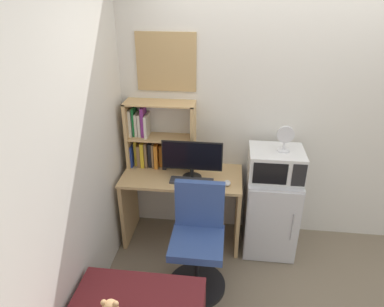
{
  "coord_description": "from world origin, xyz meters",
  "views": [
    {
      "loc": [
        -0.53,
        -3.14,
        2.41
      ],
      "look_at": [
        -0.87,
        -0.31,
        1.02
      ],
      "focal_mm": 32.02,
      "sensor_mm": 36.0,
      "label": 1
    }
  ],
  "objects_px": {
    "monitor": "(192,158)",
    "desk_chair": "(198,244)",
    "microwave": "(276,164)",
    "computer_mouse": "(227,183)",
    "desk_fan": "(285,137)",
    "keyboard": "(192,181)",
    "mini_fridge": "(270,212)",
    "hutch_bookshelf": "(153,139)",
    "wall_corkboard": "(166,62)"
  },
  "relations": [
    {
      "from": "monitor",
      "to": "microwave",
      "type": "distance_m",
      "value": 0.77
    },
    {
      "from": "computer_mouse",
      "to": "desk_fan",
      "type": "height_order",
      "value": "desk_fan"
    },
    {
      "from": "desk_fan",
      "to": "wall_corkboard",
      "type": "height_order",
      "value": "wall_corkboard"
    },
    {
      "from": "hutch_bookshelf",
      "to": "monitor",
      "type": "xyz_separation_m",
      "value": [
        0.41,
        -0.22,
        -0.08
      ]
    },
    {
      "from": "computer_mouse",
      "to": "desk_chair",
      "type": "distance_m",
      "value": 0.62
    },
    {
      "from": "hutch_bookshelf",
      "to": "keyboard",
      "type": "relative_size",
      "value": 1.66
    },
    {
      "from": "microwave",
      "to": "wall_corkboard",
      "type": "distance_m",
      "value": 1.37
    },
    {
      "from": "mini_fridge",
      "to": "wall_corkboard",
      "type": "distance_m",
      "value": 1.75
    },
    {
      "from": "computer_mouse",
      "to": "desk_fan",
      "type": "xyz_separation_m",
      "value": [
        0.49,
        0.12,
        0.43
      ]
    },
    {
      "from": "monitor",
      "to": "desk_chair",
      "type": "xyz_separation_m",
      "value": [
        0.11,
        -0.54,
        -0.55
      ]
    },
    {
      "from": "mini_fridge",
      "to": "desk_chair",
      "type": "distance_m",
      "value": 0.87
    },
    {
      "from": "keyboard",
      "to": "microwave",
      "type": "xyz_separation_m",
      "value": [
        0.77,
        0.11,
        0.17
      ]
    },
    {
      "from": "keyboard",
      "to": "wall_corkboard",
      "type": "height_order",
      "value": "wall_corkboard"
    },
    {
      "from": "monitor",
      "to": "desk_chair",
      "type": "distance_m",
      "value": 0.78
    },
    {
      "from": "hutch_bookshelf",
      "to": "monitor",
      "type": "relative_size",
      "value": 1.19
    },
    {
      "from": "computer_mouse",
      "to": "desk_fan",
      "type": "bearing_deg",
      "value": 13.79
    },
    {
      "from": "hutch_bookshelf",
      "to": "mini_fridge",
      "type": "distance_m",
      "value": 1.36
    },
    {
      "from": "keyboard",
      "to": "computer_mouse",
      "type": "xyz_separation_m",
      "value": [
        0.33,
        -0.01,
        0.01
      ]
    },
    {
      "from": "mini_fridge",
      "to": "keyboard",
      "type": "bearing_deg",
      "value": -171.88
    },
    {
      "from": "desk_chair",
      "to": "hutch_bookshelf",
      "type": "bearing_deg",
      "value": 124.76
    },
    {
      "from": "computer_mouse",
      "to": "monitor",
      "type": "bearing_deg",
      "value": 165.81
    },
    {
      "from": "desk_fan",
      "to": "monitor",
      "type": "bearing_deg",
      "value": -177.65
    },
    {
      "from": "hutch_bookshelf",
      "to": "keyboard",
      "type": "distance_m",
      "value": 0.59
    },
    {
      "from": "keyboard",
      "to": "desk_fan",
      "type": "distance_m",
      "value": 0.93
    },
    {
      "from": "monitor",
      "to": "computer_mouse",
      "type": "height_order",
      "value": "monitor"
    },
    {
      "from": "monitor",
      "to": "microwave",
      "type": "xyz_separation_m",
      "value": [
        0.77,
        0.04,
        -0.03
      ]
    },
    {
      "from": "monitor",
      "to": "computer_mouse",
      "type": "xyz_separation_m",
      "value": [
        0.34,
        -0.09,
        -0.19
      ]
    },
    {
      "from": "hutch_bookshelf",
      "to": "wall_corkboard",
      "type": "height_order",
      "value": "wall_corkboard"
    },
    {
      "from": "keyboard",
      "to": "mini_fridge",
      "type": "bearing_deg",
      "value": 8.12
    },
    {
      "from": "computer_mouse",
      "to": "desk_chair",
      "type": "bearing_deg",
      "value": -116.42
    },
    {
      "from": "desk_chair",
      "to": "desk_fan",
      "type": "bearing_deg",
      "value": 38.78
    },
    {
      "from": "monitor",
      "to": "mini_fridge",
      "type": "distance_m",
      "value": 0.96
    },
    {
      "from": "hutch_bookshelf",
      "to": "computer_mouse",
      "type": "distance_m",
      "value": 0.86
    },
    {
      "from": "mini_fridge",
      "to": "microwave",
      "type": "distance_m",
      "value": 0.54
    },
    {
      "from": "keyboard",
      "to": "wall_corkboard",
      "type": "relative_size",
      "value": 0.73
    },
    {
      "from": "hutch_bookshelf",
      "to": "microwave",
      "type": "xyz_separation_m",
      "value": [
        1.19,
        -0.19,
        -0.11
      ]
    },
    {
      "from": "monitor",
      "to": "keyboard",
      "type": "bearing_deg",
      "value": -85.49
    },
    {
      "from": "monitor",
      "to": "computer_mouse",
      "type": "relative_size",
      "value": 6.35
    },
    {
      "from": "monitor",
      "to": "desk_fan",
      "type": "distance_m",
      "value": 0.86
    },
    {
      "from": "monitor",
      "to": "mini_fridge",
      "type": "xyz_separation_m",
      "value": [
        0.77,
        0.04,
        -0.57
      ]
    },
    {
      "from": "computer_mouse",
      "to": "mini_fridge",
      "type": "relative_size",
      "value": 0.11
    },
    {
      "from": "computer_mouse",
      "to": "wall_corkboard",
      "type": "bearing_deg",
      "value": 146.49
    },
    {
      "from": "hutch_bookshelf",
      "to": "monitor",
      "type": "bearing_deg",
      "value": -28.46
    },
    {
      "from": "keyboard",
      "to": "computer_mouse",
      "type": "bearing_deg",
      "value": -2.12
    },
    {
      "from": "mini_fridge",
      "to": "computer_mouse",
      "type": "bearing_deg",
      "value": -164.34
    },
    {
      "from": "computer_mouse",
      "to": "desk_fan",
      "type": "relative_size",
      "value": 0.37
    },
    {
      "from": "keyboard",
      "to": "computer_mouse",
      "type": "distance_m",
      "value": 0.33
    },
    {
      "from": "keyboard",
      "to": "microwave",
      "type": "relative_size",
      "value": 0.82
    },
    {
      "from": "mini_fridge",
      "to": "monitor",
      "type": "bearing_deg",
      "value": -177.31
    },
    {
      "from": "computer_mouse",
      "to": "microwave",
      "type": "distance_m",
      "value": 0.48
    }
  ]
}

